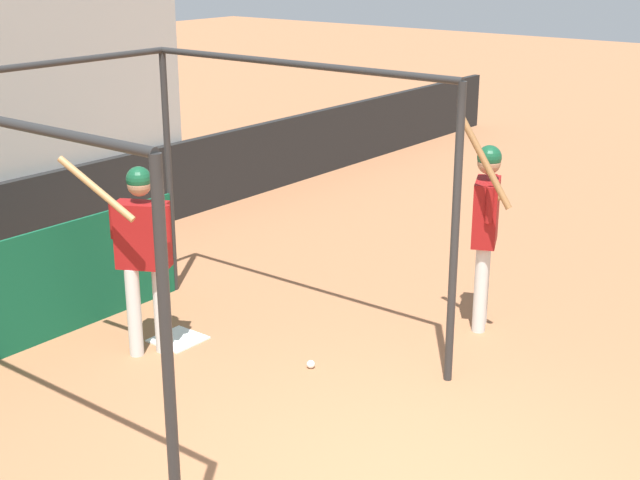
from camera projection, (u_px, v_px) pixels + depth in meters
batting_cage at (90, 236)px, 7.81m from camera, size 3.24×3.51×2.62m
home_plate at (178, 339)px, 8.53m from camera, size 0.44×0.44×0.02m
player_batter at (142, 243)px, 7.92m from camera, size 0.73×0.73×1.90m
player_waiting at (486, 219)px, 8.46m from camera, size 0.66×0.62×2.15m
baseball at (311, 364)px, 7.96m from camera, size 0.07×0.07×0.07m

